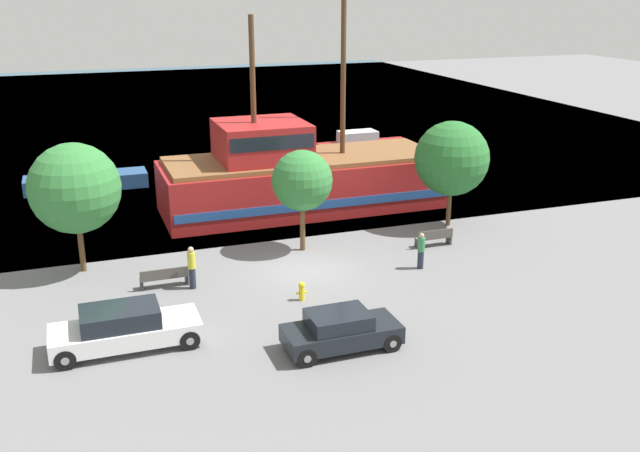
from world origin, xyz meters
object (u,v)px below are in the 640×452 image
fire_hydrant (302,290)px  moored_boat_outer (363,147)px  moored_boat_dockside (84,177)px  parked_car_curb_mid (341,331)px  pedestrian_walking_near (421,251)px  bench_promenade_east (164,277)px  parked_car_curb_front (124,328)px  pirate_ship (300,176)px  pedestrian_walking_far (192,267)px  bench_promenade_west (434,238)px

fire_hydrant → moored_boat_outer: bearing=61.6°
moored_boat_dockside → parked_car_curb_mid: moored_boat_dockside is taller
fire_hydrant → pedestrian_walking_near: pedestrian_walking_near is taller
fire_hydrant → bench_promenade_east: bearing=147.8°
moored_boat_outer → pedestrian_walking_near: size_ratio=4.12×
moored_boat_dockside → parked_car_curb_front: 21.42m
pirate_ship → pedestrian_walking_near: pirate_ship is taller
pedestrian_walking_far → fire_hydrant: bearing=-34.2°
moored_boat_dockside → fire_hydrant: size_ratio=9.33×
bench_promenade_east → pedestrian_walking_near: (10.79, -1.66, 0.37)m
pedestrian_walking_near → pedestrian_walking_far: 9.79m
parked_car_curb_front → parked_car_curb_mid: (6.87, -2.50, -0.07)m
parked_car_curb_mid → pedestrian_walking_near: pedestrian_walking_near is taller
pedestrian_walking_far → moored_boat_dockside: bearing=101.7°
parked_car_curb_mid → pedestrian_walking_near: bearing=43.5°
parked_car_curb_mid → pedestrian_walking_near: 8.12m
parked_car_curb_mid → fire_hydrant: (-0.02, 4.18, -0.26)m
pedestrian_walking_near → pedestrian_walking_far: pedestrian_walking_far is taller
fire_hydrant → bench_promenade_east: (-4.88, 3.07, 0.04)m
moored_boat_outer → pedestrian_walking_far: bearing=-128.9°
pedestrian_walking_far → moored_boat_outer: bearing=51.1°
moored_boat_outer → pedestrian_walking_near: bearing=-106.2°
pirate_ship → bench_promenade_east: (-8.63, -8.51, -1.38)m
moored_boat_dockside → bench_promenade_west: size_ratio=3.99×
moored_boat_dockside → fire_hydrant: 21.07m
pedestrian_walking_far → pirate_ship: bearing=49.9°
fire_hydrant → bench_promenade_east: 5.76m
parked_car_curb_front → bench_promenade_west: 15.58m
pedestrian_walking_near → bench_promenade_east: bearing=171.3°
fire_hydrant → bench_promenade_west: bench_promenade_west is taller
parked_car_curb_front → bench_promenade_east: parked_car_curb_front is taller
moored_boat_dockside → fire_hydrant: moored_boat_dockside is taller
parked_car_curb_front → pedestrian_walking_near: pedestrian_walking_near is taller
parked_car_curb_front → pedestrian_walking_far: bearing=54.5°
moored_boat_outer → fire_hydrant: moored_boat_outer is taller
pirate_ship → moored_boat_dockside: 13.83m
fire_hydrant → pedestrian_walking_near: size_ratio=0.47×
pirate_ship → fire_hydrant: bearing=-108.0°
parked_car_curb_mid → moored_boat_dockside: bearing=107.1°
moored_boat_outer → parked_car_curb_mid: bearing=-114.4°
parked_car_curb_mid → pedestrian_walking_far: bearing=119.5°
moored_boat_outer → parked_car_curb_front: 30.22m
bench_promenade_west → pedestrian_walking_near: 2.96m
pirate_ship → bench_promenade_east: pirate_ship is taller
parked_car_curb_mid → moored_boat_outer: bearing=65.6°
pirate_ship → bench_promenade_east: 12.20m
pirate_ship → moored_boat_outer: bearing=52.1°
moored_boat_outer → bench_promenade_west: moored_boat_outer is taller
fire_hydrant → pedestrian_walking_far: pedestrian_walking_far is taller
parked_car_curb_front → pedestrian_walking_far: 5.24m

